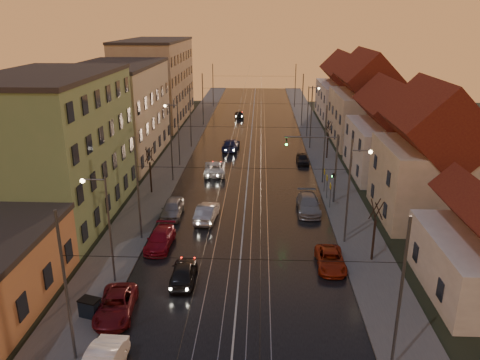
# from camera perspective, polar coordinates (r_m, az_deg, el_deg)

# --- Properties ---
(ground) EXTENTS (160.00, 160.00, 0.00)m
(ground) POSITION_cam_1_polar(r_m,az_deg,el_deg) (32.19, -0.40, -14.63)
(ground) COLOR black
(ground) RESTS_ON ground
(road) EXTENTS (16.00, 120.00, 0.04)m
(road) POSITION_cam_1_polar(r_m,az_deg,el_deg) (69.09, 1.27, 4.14)
(road) COLOR black
(road) RESTS_ON ground
(sidewalk_left) EXTENTS (4.00, 120.00, 0.15)m
(sidewalk_left) POSITION_cam_1_polar(r_m,az_deg,el_deg) (69.99, -6.97, 4.24)
(sidewalk_left) COLOR #4C4C4C
(sidewalk_left) RESTS_ON ground
(sidewalk_right) EXTENTS (4.00, 120.00, 0.15)m
(sidewalk_right) POSITION_cam_1_polar(r_m,az_deg,el_deg) (69.59, 9.55, 4.03)
(sidewalk_right) COLOR #4C4C4C
(sidewalk_right) RESTS_ON ground
(tram_rail_0) EXTENTS (0.06, 120.00, 0.03)m
(tram_rail_0) POSITION_cam_1_polar(r_m,az_deg,el_deg) (69.16, -0.56, 4.19)
(tram_rail_0) COLOR gray
(tram_rail_0) RESTS_ON road
(tram_rail_1) EXTENTS (0.06, 120.00, 0.03)m
(tram_rail_1) POSITION_cam_1_polar(r_m,az_deg,el_deg) (69.10, 0.63, 4.17)
(tram_rail_1) COLOR gray
(tram_rail_1) RESTS_ON road
(tram_rail_2) EXTENTS (0.06, 120.00, 0.03)m
(tram_rail_2) POSITION_cam_1_polar(r_m,az_deg,el_deg) (69.07, 1.91, 4.16)
(tram_rail_2) COLOR gray
(tram_rail_2) RESTS_ON road
(tram_rail_3) EXTENTS (0.06, 120.00, 0.03)m
(tram_rail_3) POSITION_cam_1_polar(r_m,az_deg,el_deg) (69.07, 3.10, 4.14)
(tram_rail_3) COLOR gray
(tram_rail_3) RESTS_ON road
(apartment_left_1) EXTENTS (10.00, 18.00, 13.00)m
(apartment_left_1) POSITION_cam_1_polar(r_m,az_deg,el_deg) (46.31, -21.70, 3.52)
(apartment_left_1) COLOR #668A57
(apartment_left_1) RESTS_ON ground
(apartment_left_2) EXTENTS (10.00, 20.00, 12.00)m
(apartment_left_2) POSITION_cam_1_polar(r_m,az_deg,el_deg) (64.69, -14.66, 7.92)
(apartment_left_2) COLOR #BDB592
(apartment_left_2) RESTS_ON ground
(apartment_left_3) EXTENTS (10.00, 24.00, 14.00)m
(apartment_left_3) POSITION_cam_1_polar(r_m,az_deg,el_deg) (87.48, -10.20, 11.69)
(apartment_left_3) COLOR #998063
(apartment_left_3) RESTS_ON ground
(house_right_1) EXTENTS (8.67, 10.20, 10.80)m
(house_right_1) POSITION_cam_1_polar(r_m,az_deg,el_deg) (46.25, 22.14, 2.09)
(house_right_1) COLOR #B3A989
(house_right_1) RESTS_ON ground
(house_right_2) EXTENTS (9.18, 12.24, 9.20)m
(house_right_2) POSITION_cam_1_polar(r_m,az_deg,el_deg) (58.43, 18.00, 5.08)
(house_right_2) COLOR beige
(house_right_2) RESTS_ON ground
(house_right_3) EXTENTS (9.18, 14.28, 11.50)m
(house_right_3) POSITION_cam_1_polar(r_m,az_deg,el_deg) (72.46, 15.09, 8.88)
(house_right_3) COLOR #B3A989
(house_right_3) RESTS_ON ground
(house_right_4) EXTENTS (9.18, 16.32, 10.00)m
(house_right_4) POSITION_cam_1_polar(r_m,az_deg,el_deg) (90.02, 12.67, 10.47)
(house_right_4) COLOR beige
(house_right_4) RESTS_ON ground
(catenary_pole_l_0) EXTENTS (0.16, 0.16, 9.00)m
(catenary_pole_l_0) POSITION_cam_1_polar(r_m,az_deg,el_deg) (26.61, -20.43, -12.41)
(catenary_pole_l_0) COLOR #595B60
(catenary_pole_l_0) RESTS_ON ground
(catenary_pole_r_0) EXTENTS (0.16, 0.16, 9.00)m
(catenary_pole_r_0) POSITION_cam_1_polar(r_m,az_deg,el_deg) (25.70, 18.93, -13.42)
(catenary_pole_r_0) COLOR #595B60
(catenary_pole_r_0) RESTS_ON ground
(catenary_pole_l_1) EXTENTS (0.16, 0.16, 9.00)m
(catenary_pole_l_1) POSITION_cam_1_polar(r_m,az_deg,el_deg) (39.43, -12.33, -1.18)
(catenary_pole_l_1) COLOR #595B60
(catenary_pole_l_1) RESTS_ON ground
(catenary_pole_r_1) EXTENTS (0.16, 0.16, 9.00)m
(catenary_pole_r_1) POSITION_cam_1_polar(r_m,az_deg,el_deg) (38.83, 13.05, -1.56)
(catenary_pole_r_1) COLOR #595B60
(catenary_pole_r_1) RESTS_ON ground
(catenary_pole_l_2) EXTENTS (0.16, 0.16, 9.00)m
(catenary_pole_l_2) POSITION_cam_1_polar(r_m,az_deg,el_deg) (53.40, -8.39, 4.40)
(catenary_pole_l_2) COLOR #595B60
(catenary_pole_l_2) RESTS_ON ground
(catenary_pole_r_2) EXTENTS (0.16, 0.16, 9.00)m
(catenary_pole_r_2) POSITION_cam_1_polar(r_m,az_deg,el_deg) (52.95, 10.27, 4.17)
(catenary_pole_r_2) COLOR #595B60
(catenary_pole_r_2) RESTS_ON ground
(catenary_pole_l_3) EXTENTS (0.16, 0.16, 9.00)m
(catenary_pole_l_3) POSITION_cam_1_polar(r_m,az_deg,el_deg) (67.81, -6.07, 7.64)
(catenary_pole_l_3) COLOR #595B60
(catenary_pole_l_3) RESTS_ON ground
(catenary_pole_r_3) EXTENTS (0.16, 0.16, 9.00)m
(catenary_pole_r_3) POSITION_cam_1_polar(r_m,az_deg,el_deg) (67.46, 8.66, 7.47)
(catenary_pole_r_3) COLOR #595B60
(catenary_pole_r_3) RESTS_ON ground
(catenary_pole_l_4) EXTENTS (0.16, 0.16, 9.00)m
(catenary_pole_l_4) POSITION_cam_1_polar(r_m,az_deg,el_deg) (82.43, -4.56, 9.72)
(catenary_pole_l_4) COLOR #595B60
(catenary_pole_l_4) RESTS_ON ground
(catenary_pole_r_4) EXTENTS (0.16, 0.16, 9.00)m
(catenary_pole_r_4) POSITION_cam_1_polar(r_m,az_deg,el_deg) (82.14, 7.61, 9.58)
(catenary_pole_r_4) COLOR #595B60
(catenary_pole_r_4) RESTS_ON ground
(catenary_pole_l_5) EXTENTS (0.16, 0.16, 9.00)m
(catenary_pole_l_5) POSITION_cam_1_polar(r_m,az_deg,el_deg) (100.13, -3.31, 11.41)
(catenary_pole_l_5) COLOR #595B60
(catenary_pole_l_5) RESTS_ON ground
(catenary_pole_r_5) EXTENTS (0.16, 0.16, 9.00)m
(catenary_pole_r_5) POSITION_cam_1_polar(r_m,az_deg,el_deg) (99.89, 6.75, 11.30)
(catenary_pole_r_5) COLOR #595B60
(catenary_pole_r_5) RESTS_ON ground
(street_lamp_0) EXTENTS (1.75, 0.32, 8.00)m
(street_lamp_0) POSITION_cam_1_polar(r_m,az_deg,el_deg) (33.23, -16.18, -4.71)
(street_lamp_0) COLOR #595B60
(street_lamp_0) RESTS_ON ground
(street_lamp_1) EXTENTS (1.75, 0.32, 8.00)m
(street_lamp_1) POSITION_cam_1_polar(r_m,az_deg,el_deg) (39.71, 13.56, -0.54)
(street_lamp_1) COLOR #595B60
(street_lamp_1) RESTS_ON ground
(street_lamp_2) EXTENTS (1.75, 0.32, 8.00)m
(street_lamp_2) POSITION_cam_1_polar(r_m,az_deg,el_deg) (59.13, -7.83, 6.25)
(street_lamp_2) COLOR #595B60
(street_lamp_2) RESTS_ON ground
(street_lamp_3) EXTENTS (1.75, 0.32, 8.00)m
(street_lamp_3) POSITION_cam_1_polar(r_m,az_deg,el_deg) (74.28, 8.53, 8.84)
(street_lamp_3) COLOR #595B60
(street_lamp_3) RESTS_ON ground
(traffic_light_mast) EXTENTS (5.30, 0.32, 7.20)m
(traffic_light_mast) POSITION_cam_1_polar(r_m,az_deg,el_deg) (47.12, 10.47, 2.42)
(traffic_light_mast) COLOR #595B60
(traffic_light_mast) RESTS_ON ground
(bare_tree_0) EXTENTS (1.09, 1.09, 5.11)m
(bare_tree_0) POSITION_cam_1_polar(r_m,az_deg,el_deg) (50.54, -10.88, 1.03)
(bare_tree_0) COLOR black
(bare_tree_0) RESTS_ON ground
(bare_tree_1) EXTENTS (1.09, 1.09, 5.11)m
(bare_tree_1) POSITION_cam_1_polar(r_m,az_deg,el_deg) (37.23, 16.05, -6.11)
(bare_tree_1) COLOR black
(bare_tree_1) RESTS_ON ground
(bare_tree_2) EXTENTS (1.09, 1.09, 5.11)m
(bare_tree_2) POSITION_cam_1_polar(r_m,az_deg,el_deg) (63.29, 10.65, 4.71)
(bare_tree_2) COLOR black
(bare_tree_2) RESTS_ON ground
(driving_car_0) EXTENTS (1.90, 4.39, 1.47)m
(driving_car_0) POSITION_cam_1_polar(r_m,az_deg,el_deg) (34.21, -6.90, -11.12)
(driving_car_0) COLOR black
(driving_car_0) RESTS_ON ground
(driving_car_1) EXTENTS (2.07, 4.90, 1.57)m
(driving_car_1) POSITION_cam_1_polar(r_m,az_deg,el_deg) (43.75, -4.06, -3.93)
(driving_car_1) COLOR gray
(driving_car_1) RESTS_ON ground
(driving_car_2) EXTENTS (2.89, 5.58, 1.50)m
(driving_car_2) POSITION_cam_1_polar(r_m,az_deg,el_deg) (56.60, -3.09, 1.48)
(driving_car_2) COLOR white
(driving_car_2) RESTS_ON ground
(driving_car_3) EXTENTS (2.46, 5.51, 1.57)m
(driving_car_3) POSITION_cam_1_polar(r_m,az_deg,el_deg) (67.05, -1.12, 4.35)
(driving_car_3) COLOR #171D46
(driving_car_3) RESTS_ON ground
(driving_car_4) EXTENTS (2.01, 4.13, 1.36)m
(driving_car_4) POSITION_cam_1_polar(r_m,az_deg,el_deg) (89.28, -0.09, 8.02)
(driving_car_4) COLOR black
(driving_car_4) RESTS_ON ground
(parked_left_1) EXTENTS (2.63, 4.96, 1.33)m
(parked_left_1) POSITION_cam_1_polar(r_m,az_deg,el_deg) (31.68, -14.90, -14.54)
(parked_left_1) COLOR maroon
(parked_left_1) RESTS_ON ground
(parked_left_2) EXTENTS (2.09, 4.82, 1.38)m
(parked_left_2) POSITION_cam_1_polar(r_m,az_deg,el_deg) (39.32, -9.70, -7.10)
(parked_left_2) COLOR maroon
(parked_left_2) RESTS_ON ground
(parked_left_3) EXTENTS (1.91, 4.63, 1.57)m
(parked_left_3) POSITION_cam_1_polar(r_m,az_deg,el_deg) (44.96, -8.25, -3.44)
(parked_left_3) COLOR #98989E
(parked_left_3) RESTS_ON ground
(parked_right_0) EXTENTS (2.08, 4.46, 1.24)m
(parked_right_0) POSITION_cam_1_polar(r_m,az_deg,el_deg) (36.47, 10.97, -9.52)
(parked_right_0) COLOR #9C260F
(parked_right_0) RESTS_ON ground
(parked_right_1) EXTENTS (2.21, 5.35, 1.55)m
(parked_right_1) POSITION_cam_1_polar(r_m,az_deg,el_deg) (46.00, 8.34, -2.93)
(parked_right_1) COLOR gray
(parked_right_1) RESTS_ON ground
(parked_right_2) EXTENTS (1.59, 3.76, 1.27)m
(parked_right_2) POSITION_cam_1_polar(r_m,az_deg,el_deg) (61.21, 7.65, 2.58)
(parked_right_2) COLOR black
(parked_right_2) RESTS_ON ground
(dumpster) EXTENTS (1.38, 1.12, 1.10)m
(dumpster) POSITION_cam_1_polar(r_m,az_deg,el_deg) (31.80, -17.82, -14.63)
(dumpster) COLOR black
(dumpster) RESTS_ON sidewalk_left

